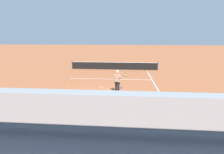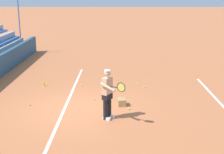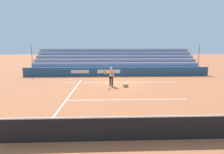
{
  "view_description": "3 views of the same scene",
  "coord_description": "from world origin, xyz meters",
  "px_view_note": "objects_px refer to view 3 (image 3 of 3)",
  "views": [
    {
      "loc": [
        1.57,
        -11.32,
        4.12
      ],
      "look_at": [
        0.52,
        1.25,
        1.2
      ],
      "focal_mm": 28.0,
      "sensor_mm": 36.0,
      "label": 1
    },
    {
      "loc": [
        10.91,
        1.42,
        4.22
      ],
      "look_at": [
        -0.4,
        1.27,
        1.11
      ],
      "focal_mm": 50.0,
      "sensor_mm": 36.0,
      "label": 2
    },
    {
      "loc": [
        1.47,
        16.83,
        3.45
      ],
      "look_at": [
        0.85,
        0.95,
        0.8
      ],
      "focal_mm": 28.0,
      "sensor_mm": 36.0,
      "label": 3
    }
  ],
  "objects_px": {
    "tennis_ball_far_left": "(160,89)",
    "water_bottle": "(144,79)",
    "tennis_ball_toward_net": "(131,84)",
    "tennis_ball_by_box": "(121,80)",
    "tennis_net": "(145,128)",
    "ball_box_cardboard": "(126,86)",
    "tennis_ball_midcourt": "(154,89)",
    "tennis_player": "(111,76)",
    "tennis_ball_far_right": "(121,87)",
    "tennis_ball_on_baseline": "(149,83)"
  },
  "relations": [
    {
      "from": "tennis_player",
      "to": "ball_box_cardboard",
      "type": "relative_size",
      "value": 4.29
    },
    {
      "from": "tennis_player",
      "to": "ball_box_cardboard",
      "type": "bearing_deg",
      "value": 159.16
    },
    {
      "from": "ball_box_cardboard",
      "to": "water_bottle",
      "type": "distance_m",
      "value": 4.32
    },
    {
      "from": "tennis_player",
      "to": "ball_box_cardboard",
      "type": "distance_m",
      "value": 1.58
    },
    {
      "from": "tennis_ball_by_box",
      "to": "water_bottle",
      "type": "distance_m",
      "value": 2.51
    },
    {
      "from": "tennis_player",
      "to": "ball_box_cardboard",
      "type": "height_order",
      "value": "tennis_player"
    },
    {
      "from": "tennis_ball_toward_net",
      "to": "tennis_net",
      "type": "relative_size",
      "value": 0.01
    },
    {
      "from": "tennis_ball_on_baseline",
      "to": "ball_box_cardboard",
      "type": "bearing_deg",
      "value": 35.32
    },
    {
      "from": "tennis_ball_far_right",
      "to": "tennis_player",
      "type": "bearing_deg",
      "value": -41.39
    },
    {
      "from": "water_bottle",
      "to": "tennis_player",
      "type": "bearing_deg",
      "value": 39.19
    },
    {
      "from": "tennis_ball_by_box",
      "to": "tennis_ball_far_right",
      "type": "height_order",
      "value": "same"
    },
    {
      "from": "tennis_ball_far_left",
      "to": "water_bottle",
      "type": "bearing_deg",
      "value": -84.5
    },
    {
      "from": "tennis_ball_toward_net",
      "to": "tennis_ball_on_baseline",
      "type": "relative_size",
      "value": 1.0
    },
    {
      "from": "tennis_ball_toward_net",
      "to": "tennis_ball_on_baseline",
      "type": "distance_m",
      "value": 2.04
    },
    {
      "from": "tennis_player",
      "to": "tennis_ball_far_right",
      "type": "xyz_separation_m",
      "value": [
        -0.86,
        0.76,
        -0.86
      ]
    },
    {
      "from": "tennis_player",
      "to": "tennis_ball_far_left",
      "type": "height_order",
      "value": "tennis_player"
    },
    {
      "from": "ball_box_cardboard",
      "to": "water_bottle",
      "type": "xyz_separation_m",
      "value": [
        -2.45,
        -3.55,
        -0.02
      ]
    },
    {
      "from": "ball_box_cardboard",
      "to": "tennis_ball_toward_net",
      "type": "distance_m",
      "value": 1.26
    },
    {
      "from": "tennis_player",
      "to": "tennis_ball_toward_net",
      "type": "relative_size",
      "value": 25.98
    },
    {
      "from": "tennis_ball_far_right",
      "to": "tennis_ball_on_baseline",
      "type": "height_order",
      "value": "same"
    },
    {
      "from": "tennis_ball_midcourt",
      "to": "tennis_ball_by_box",
      "type": "xyz_separation_m",
      "value": [
        2.35,
        -4.6,
        0.0
      ]
    },
    {
      "from": "tennis_ball_far_right",
      "to": "tennis_ball_on_baseline",
      "type": "bearing_deg",
      "value": -145.25
    },
    {
      "from": "tennis_ball_toward_net",
      "to": "tennis_ball_midcourt",
      "type": "height_order",
      "value": "same"
    },
    {
      "from": "tennis_net",
      "to": "water_bottle",
      "type": "bearing_deg",
      "value": -102.46
    },
    {
      "from": "tennis_ball_far_left",
      "to": "tennis_net",
      "type": "distance_m",
      "value": 8.9
    },
    {
      "from": "tennis_ball_toward_net",
      "to": "tennis_net",
      "type": "xyz_separation_m",
      "value": [
        0.97,
        10.22,
        0.46
      ]
    },
    {
      "from": "tennis_ball_by_box",
      "to": "tennis_player",
      "type": "bearing_deg",
      "value": 67.85
    },
    {
      "from": "ball_box_cardboard",
      "to": "water_bottle",
      "type": "bearing_deg",
      "value": -124.67
    },
    {
      "from": "ball_box_cardboard",
      "to": "tennis_ball_far_left",
      "type": "relative_size",
      "value": 6.06
    },
    {
      "from": "tennis_ball_on_baseline",
      "to": "water_bottle",
      "type": "distance_m",
      "value": 1.75
    },
    {
      "from": "tennis_ball_far_left",
      "to": "tennis_ball_by_box",
      "type": "relative_size",
      "value": 1.0
    },
    {
      "from": "tennis_ball_far_left",
      "to": "tennis_ball_midcourt",
      "type": "distance_m",
      "value": 0.63
    },
    {
      "from": "tennis_ball_far_left",
      "to": "tennis_net",
      "type": "height_order",
      "value": "tennis_net"
    },
    {
      "from": "tennis_ball_midcourt",
      "to": "tennis_player",
      "type": "bearing_deg",
      "value": -23.59
    },
    {
      "from": "tennis_player",
      "to": "water_bottle",
      "type": "bearing_deg",
      "value": -140.81
    },
    {
      "from": "tennis_net",
      "to": "tennis_ball_midcourt",
      "type": "bearing_deg",
      "value": -108.15
    },
    {
      "from": "tennis_ball_far_left",
      "to": "tennis_ball_toward_net",
      "type": "relative_size",
      "value": 1.0
    },
    {
      "from": "ball_box_cardboard",
      "to": "tennis_ball_by_box",
      "type": "bearing_deg",
      "value": -89.07
    },
    {
      "from": "tennis_ball_midcourt",
      "to": "water_bottle",
      "type": "distance_m",
      "value": 4.63
    },
    {
      "from": "ball_box_cardboard",
      "to": "tennis_ball_toward_net",
      "type": "xyz_separation_m",
      "value": [
        -0.63,
        -1.09,
        -0.1
      ]
    },
    {
      "from": "tennis_ball_toward_net",
      "to": "tennis_ball_on_baseline",
      "type": "xyz_separation_m",
      "value": [
        -1.91,
        -0.71,
        0.0
      ]
    },
    {
      "from": "tennis_ball_far_left",
      "to": "tennis_ball_toward_net",
      "type": "height_order",
      "value": "same"
    },
    {
      "from": "tennis_ball_far_left",
      "to": "water_bottle",
      "type": "relative_size",
      "value": 0.3
    },
    {
      "from": "tennis_ball_midcourt",
      "to": "tennis_ball_on_baseline",
      "type": "distance_m",
      "value": 2.88
    },
    {
      "from": "tennis_ball_toward_net",
      "to": "tennis_ball_by_box",
      "type": "relative_size",
      "value": 1.0
    },
    {
      "from": "water_bottle",
      "to": "tennis_ball_midcourt",
      "type": "bearing_deg",
      "value": 88.0
    },
    {
      "from": "ball_box_cardboard",
      "to": "tennis_ball_midcourt",
      "type": "height_order",
      "value": "ball_box_cardboard"
    },
    {
      "from": "tennis_ball_on_baseline",
      "to": "tennis_net",
      "type": "relative_size",
      "value": 0.01
    },
    {
      "from": "tennis_ball_far_left",
      "to": "tennis_ball_by_box",
      "type": "height_order",
      "value": "same"
    },
    {
      "from": "water_bottle",
      "to": "tennis_net",
      "type": "relative_size",
      "value": 0.02
    }
  ]
}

